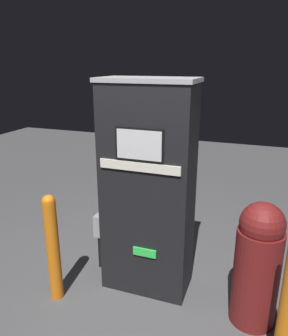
% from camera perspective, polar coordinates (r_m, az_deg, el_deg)
% --- Properties ---
extents(ground_plane, '(14.00, 14.00, 0.00)m').
position_cam_1_polar(ground_plane, '(3.55, -0.68, -21.37)').
color(ground_plane, '#4C4C4F').
extents(gas_pump, '(0.96, 0.49, 2.12)m').
position_cam_1_polar(gas_pump, '(3.19, 0.65, -3.88)').
color(gas_pump, black).
rests_on(gas_pump, ground_plane).
extents(safety_bollard, '(0.13, 0.13, 1.10)m').
position_cam_1_polar(safety_bollard, '(3.33, -15.60, -12.95)').
color(safety_bollard, orange).
rests_on(safety_bollard, ground_plane).
extents(trash_bin, '(0.40, 0.40, 1.16)m').
position_cam_1_polar(trash_bin, '(3.11, 19.15, -15.38)').
color(trash_bin, maroon).
rests_on(trash_bin, ground_plane).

